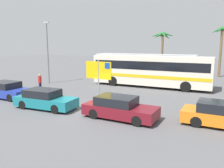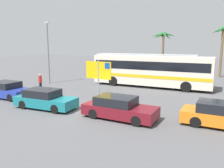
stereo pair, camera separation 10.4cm
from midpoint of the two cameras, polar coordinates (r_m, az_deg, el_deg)
The scene contains 12 objects.
ground at distance 15.42m, azimuth -3.79°, elevation -6.59°, with size 120.00×120.00×0.00m, color #565659.
bus_front_coach at distance 23.74m, azimuth 9.76°, elevation 3.55°, with size 11.96×2.46×3.17m.
bus_rear_coach at distance 27.78m, azimuth 8.30°, elevation 4.51°, with size 11.96×2.46×3.17m.
ferry_sign at distance 17.07m, azimuth -3.11°, elevation 3.02°, with size 2.20×0.23×3.20m.
car_blue at distance 20.72m, azimuth -24.55°, elevation -1.37°, with size 4.06×1.87×1.32m.
car_orange at distance 13.66m, azimuth 26.32°, elevation -7.05°, with size 4.50×1.81×1.32m.
car_teal at distance 16.40m, azimuth -16.23°, elevation -3.66°, with size 4.39×1.87×1.32m.
car_maroon at distance 13.66m, azimuth 1.93°, elevation -5.99°, with size 4.47×1.91×1.32m.
pedestrian_crossing_lot at distance 22.37m, azimuth -17.33°, elevation 0.70°, with size 0.32×0.32×1.63m.
lamp_post_right_side at distance 26.43m, azimuth -15.53°, elevation 8.13°, with size 0.56×0.20×6.74m.
palm_tree_seaside at distance 33.56m, azimuth 25.94°, elevation 10.61°, with size 2.89×2.83×6.62m.
palm_tree_inland at distance 34.53m, azimuth 12.75°, elevation 10.74°, with size 3.52×3.27×6.11m.
Camera 2 is at (7.43, -12.78, 4.40)m, focal length 36.67 mm.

